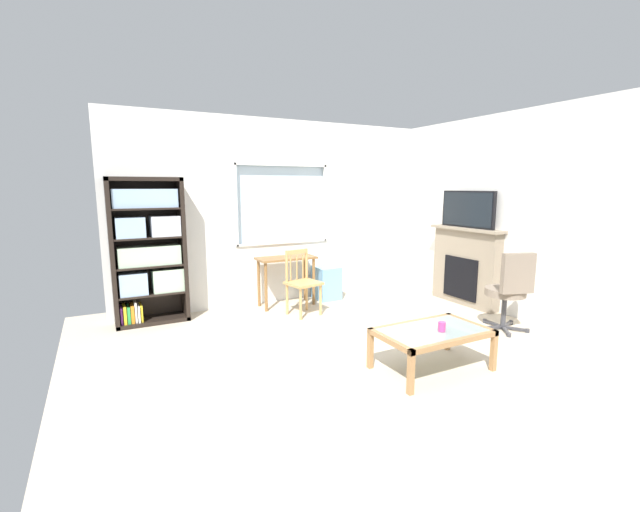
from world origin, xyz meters
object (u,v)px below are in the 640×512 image
object	(u,v)px
fireplace	(465,266)
tv	(468,209)
coffee_table	(432,335)
desk_under_window	(286,266)
bookshelf	(148,248)
office_chair	(510,288)
sippy_cup	(442,327)
wooden_chair	(302,282)
plastic_drawer_unit	(326,283)

from	to	relation	value
fireplace	tv	world-z (taller)	tv
tv	coffee_table	xyz separation A→B (m)	(-2.05, -1.55, -1.08)
desk_under_window	bookshelf	bearing A→B (deg)	176.76
desk_under_window	office_chair	world-z (taller)	office_chair
bookshelf	fireplace	distance (m)	4.51
office_chair	sippy_cup	size ratio (longest dim) A/B	11.11
desk_under_window	wooden_chair	xyz separation A→B (m)	(0.01, -0.51, -0.13)
tv	sippy_cup	size ratio (longest dim) A/B	10.65
plastic_drawer_unit	coffee_table	distance (m)	2.80
bookshelf	coffee_table	size ratio (longest dim) A/B	1.76
wooden_chair	fireplace	size ratio (longest dim) A/B	0.72
desk_under_window	tv	distance (m)	2.81
bookshelf	fireplace	xyz separation A→B (m)	(4.30, -1.29, -0.40)
plastic_drawer_unit	sippy_cup	world-z (taller)	plastic_drawer_unit
wooden_chair	plastic_drawer_unit	bearing A→B (deg)	39.11
fireplace	office_chair	world-z (taller)	fireplace
desk_under_window	coffee_table	xyz separation A→B (m)	(0.35, -2.73, -0.24)
coffee_table	desk_under_window	bearing A→B (deg)	97.38
bookshelf	tv	xyz separation A→B (m)	(4.28, -1.29, 0.45)
wooden_chair	plastic_drawer_unit	world-z (taller)	wooden_chair
bookshelf	coffee_table	distance (m)	3.66
fireplace	sippy_cup	world-z (taller)	fireplace
bookshelf	desk_under_window	xyz separation A→B (m)	(1.88, -0.11, -0.39)
wooden_chair	office_chair	size ratio (longest dim) A/B	0.90
tv	office_chair	size ratio (longest dim) A/B	0.96
wooden_chair	sippy_cup	world-z (taller)	wooden_chair
desk_under_window	plastic_drawer_unit	world-z (taller)	desk_under_window
fireplace	tv	bearing A→B (deg)	180.00
plastic_drawer_unit	fireplace	size ratio (longest dim) A/B	0.41
bookshelf	tv	bearing A→B (deg)	-16.77
wooden_chair	fireplace	world-z (taller)	fireplace
tv	sippy_cup	world-z (taller)	tv
office_chair	tv	bearing A→B (deg)	68.17
plastic_drawer_unit	office_chair	size ratio (longest dim) A/B	0.52
bookshelf	wooden_chair	size ratio (longest dim) A/B	2.09
bookshelf	plastic_drawer_unit	xyz separation A→B (m)	(2.59, -0.06, -0.73)
desk_under_window	wooden_chair	bearing A→B (deg)	-88.35
bookshelf	sippy_cup	size ratio (longest dim) A/B	20.93
office_chair	coffee_table	size ratio (longest dim) A/B	0.93
wooden_chair	sippy_cup	distance (m)	2.32
wooden_chair	plastic_drawer_unit	distance (m)	0.92
wooden_chair	fireplace	distance (m)	2.50
plastic_drawer_unit	fireplace	bearing A→B (deg)	-35.81
sippy_cup	plastic_drawer_unit	bearing A→B (deg)	83.72
office_chair	sippy_cup	xyz separation A→B (m)	(-1.54, -0.47, -0.10)
desk_under_window	wooden_chair	distance (m)	0.53
plastic_drawer_unit	tv	distance (m)	2.40
bookshelf	sippy_cup	bearing A→B (deg)	-52.04
coffee_table	sippy_cup	world-z (taller)	sippy_cup
desk_under_window	plastic_drawer_unit	distance (m)	0.79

